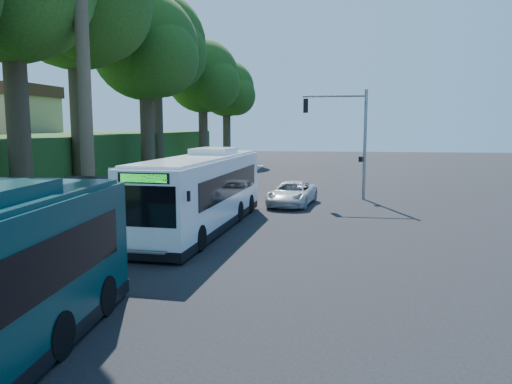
# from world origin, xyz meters

# --- Properties ---
(ground) EXTENTS (140.00, 140.00, 0.00)m
(ground) POSITION_xyz_m (0.00, 0.00, 0.00)
(ground) COLOR black
(ground) RESTS_ON ground
(sidewalk) EXTENTS (4.50, 70.00, 0.12)m
(sidewalk) POSITION_xyz_m (-7.30, 0.00, 0.06)
(sidewalk) COLOR gray
(sidewalk) RESTS_ON ground
(red_curb) EXTENTS (0.25, 30.00, 0.13)m
(red_curb) POSITION_xyz_m (-5.00, -4.00, 0.07)
(red_curb) COLOR maroon
(red_curb) RESTS_ON ground
(grass_verge) EXTENTS (8.00, 70.00, 0.06)m
(grass_verge) POSITION_xyz_m (-13.00, 5.00, 0.03)
(grass_verge) COLOR #234719
(grass_verge) RESTS_ON ground
(bus_shelter) EXTENTS (3.20, 1.51, 2.55)m
(bus_shelter) POSITION_xyz_m (-7.26, -2.86, 1.81)
(bus_shelter) COLOR black
(bus_shelter) RESTS_ON ground
(stop_sign_pole) EXTENTS (0.35, 0.06, 3.17)m
(stop_sign_pole) POSITION_xyz_m (-5.40, -5.00, 2.08)
(stop_sign_pole) COLOR gray
(stop_sign_pole) RESTS_ON ground
(traffic_signal_pole) EXTENTS (4.10, 0.30, 7.00)m
(traffic_signal_pole) POSITION_xyz_m (3.78, 10.00, 4.42)
(traffic_signal_pole) COLOR gray
(traffic_signal_pole) RESTS_ON ground
(tree_2) EXTENTS (8.82, 8.40, 15.12)m
(tree_2) POSITION_xyz_m (-11.89, 15.98, 10.48)
(tree_2) COLOR #382B1E
(tree_2) RESTS_ON ground
(tree_3) EXTENTS (10.08, 9.60, 17.28)m
(tree_3) POSITION_xyz_m (-13.88, 23.98, 11.98)
(tree_3) COLOR #382B1E
(tree_3) RESTS_ON ground
(tree_4) EXTENTS (8.40, 8.00, 14.14)m
(tree_4) POSITION_xyz_m (-11.40, 31.98, 9.73)
(tree_4) COLOR #382B1E
(tree_4) RESTS_ON ground
(tree_5) EXTENTS (7.35, 7.00, 12.86)m
(tree_5) POSITION_xyz_m (-10.41, 39.99, 8.96)
(tree_5) COLOR #382B1E
(tree_5) RESTS_ON ground
(white_bus) EXTENTS (3.39, 12.37, 3.64)m
(white_bus) POSITION_xyz_m (-3.15, -0.53, 1.78)
(white_bus) COLOR white
(white_bus) RESTS_ON ground
(pickup) EXTENTS (3.04, 5.32, 1.40)m
(pickup) POSITION_xyz_m (0.41, 7.01, 0.70)
(pickup) COLOR silver
(pickup) RESTS_ON ground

